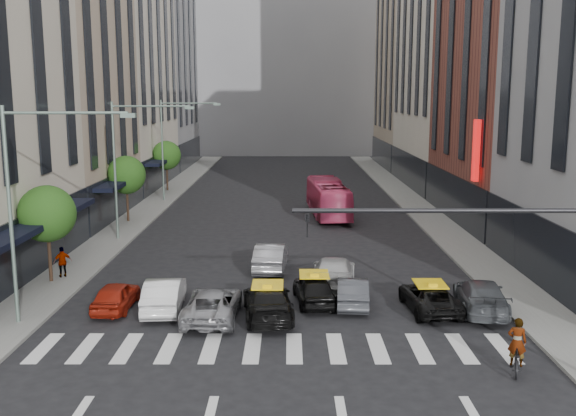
{
  "coord_description": "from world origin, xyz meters",
  "views": [
    {
      "loc": [
        0.39,
        -21.72,
        9.53
      ],
      "look_at": [
        0.35,
        9.74,
        4.0
      ],
      "focal_mm": 40.0,
      "sensor_mm": 36.0,
      "label": 1
    }
  ],
  "objects_px": {
    "taxi_left": "(268,301)",
    "taxi_center": "(314,289)",
    "streetlamp_far": "(173,136)",
    "pedestrian_far": "(63,262)",
    "car_white_front": "(164,294)",
    "streetlamp_mid": "(129,152)",
    "bus": "(328,198)",
    "motorcycle": "(516,359)",
    "car_red": "(116,296)",
    "streetlamp_near": "(32,186)"
  },
  "relations": [
    {
      "from": "car_white_front",
      "to": "taxi_left",
      "type": "distance_m",
      "value": 4.78
    },
    {
      "from": "streetlamp_near",
      "to": "motorcycle",
      "type": "distance_m",
      "value": 19.69
    },
    {
      "from": "streetlamp_far",
      "to": "taxi_left",
      "type": "relative_size",
      "value": 1.8
    },
    {
      "from": "streetlamp_near",
      "to": "taxi_center",
      "type": "bearing_deg",
      "value": 13.83
    },
    {
      "from": "car_white_front",
      "to": "taxi_left",
      "type": "bearing_deg",
      "value": 164.35
    },
    {
      "from": "streetlamp_mid",
      "to": "taxi_center",
      "type": "xyz_separation_m",
      "value": [
        11.61,
        -13.14,
        -5.21
      ]
    },
    {
      "from": "streetlamp_near",
      "to": "motorcycle",
      "type": "height_order",
      "value": "streetlamp_near"
    },
    {
      "from": "taxi_left",
      "to": "bus",
      "type": "relative_size",
      "value": 0.49
    },
    {
      "from": "streetlamp_near",
      "to": "taxi_center",
      "type": "xyz_separation_m",
      "value": [
        11.61,
        2.86,
        -5.21
      ]
    },
    {
      "from": "bus",
      "to": "car_red",
      "type": "bearing_deg",
      "value": 60.31
    },
    {
      "from": "taxi_left",
      "to": "taxi_center",
      "type": "bearing_deg",
      "value": -143.45
    },
    {
      "from": "streetlamp_far",
      "to": "pedestrian_far",
      "type": "bearing_deg",
      "value": -93.16
    },
    {
      "from": "taxi_center",
      "to": "taxi_left",
      "type": "bearing_deg",
      "value": 35.65
    },
    {
      "from": "taxi_left",
      "to": "taxi_center",
      "type": "xyz_separation_m",
      "value": [
        2.08,
        1.9,
        -0.03
      ]
    },
    {
      "from": "car_red",
      "to": "taxi_left",
      "type": "bearing_deg",
      "value": 172.83
    },
    {
      "from": "car_white_front",
      "to": "pedestrian_far",
      "type": "relative_size",
      "value": 2.8
    },
    {
      "from": "car_red",
      "to": "car_white_front",
      "type": "bearing_deg",
      "value": 179.48
    },
    {
      "from": "streetlamp_far",
      "to": "bus",
      "type": "bearing_deg",
      "value": -27.47
    },
    {
      "from": "streetlamp_near",
      "to": "taxi_left",
      "type": "bearing_deg",
      "value": 5.73
    },
    {
      "from": "streetlamp_far",
      "to": "taxi_left",
      "type": "xyz_separation_m",
      "value": [
        9.52,
        -31.04,
        -5.18
      ]
    },
    {
      "from": "taxi_center",
      "to": "bus",
      "type": "xyz_separation_m",
      "value": [
        1.97,
        22.08,
        0.74
      ]
    },
    {
      "from": "car_white_front",
      "to": "taxi_center",
      "type": "distance_m",
      "value": 6.83
    },
    {
      "from": "streetlamp_mid",
      "to": "streetlamp_far",
      "type": "bearing_deg",
      "value": 90.0
    },
    {
      "from": "streetlamp_near",
      "to": "bus",
      "type": "bearing_deg",
      "value": 61.43
    },
    {
      "from": "taxi_center",
      "to": "car_red",
      "type": "bearing_deg",
      "value": -1.32
    },
    {
      "from": "streetlamp_mid",
      "to": "pedestrian_far",
      "type": "distance_m",
      "value": 10.58
    },
    {
      "from": "motorcycle",
      "to": "streetlamp_near",
      "type": "bearing_deg",
      "value": 3.95
    },
    {
      "from": "streetlamp_far",
      "to": "car_red",
      "type": "xyz_separation_m",
      "value": [
        2.64,
        -29.99,
        -5.27
      ]
    },
    {
      "from": "car_white_front",
      "to": "pedestrian_far",
      "type": "xyz_separation_m",
      "value": [
        -6.24,
        4.82,
        0.21
      ]
    },
    {
      "from": "car_red",
      "to": "motorcycle",
      "type": "xyz_separation_m",
      "value": [
        15.71,
        -6.67,
        -0.14
      ]
    },
    {
      "from": "car_white_front",
      "to": "pedestrian_far",
      "type": "distance_m",
      "value": 7.89
    },
    {
      "from": "taxi_left",
      "to": "motorcycle",
      "type": "relative_size",
      "value": 2.64
    },
    {
      "from": "motorcycle",
      "to": "pedestrian_far",
      "type": "relative_size",
      "value": 1.18
    },
    {
      "from": "taxi_left",
      "to": "motorcycle",
      "type": "bearing_deg",
      "value": 141.77
    },
    {
      "from": "streetlamp_near",
      "to": "car_red",
      "type": "relative_size",
      "value": 2.4
    },
    {
      "from": "streetlamp_mid",
      "to": "streetlamp_far",
      "type": "relative_size",
      "value": 1.0
    },
    {
      "from": "streetlamp_far",
      "to": "pedestrian_far",
      "type": "relative_size",
      "value": 5.59
    },
    {
      "from": "car_white_front",
      "to": "taxi_left",
      "type": "relative_size",
      "value": 0.9
    },
    {
      "from": "streetlamp_near",
      "to": "bus",
      "type": "height_order",
      "value": "streetlamp_near"
    },
    {
      "from": "streetlamp_mid",
      "to": "taxi_center",
      "type": "height_order",
      "value": "streetlamp_mid"
    },
    {
      "from": "taxi_left",
      "to": "bus",
      "type": "bearing_deg",
      "value": -105.4
    },
    {
      "from": "streetlamp_near",
      "to": "motorcycle",
      "type": "xyz_separation_m",
      "value": [
        18.35,
        -4.65,
        -5.41
      ]
    },
    {
      "from": "streetlamp_far",
      "to": "car_red",
      "type": "relative_size",
      "value": 2.4
    },
    {
      "from": "motorcycle",
      "to": "pedestrian_far",
      "type": "bearing_deg",
      "value": -11.85
    },
    {
      "from": "streetlamp_near",
      "to": "pedestrian_far",
      "type": "distance_m",
      "value": 8.49
    },
    {
      "from": "streetlamp_far",
      "to": "pedestrian_far",
      "type": "height_order",
      "value": "streetlamp_far"
    },
    {
      "from": "taxi_center",
      "to": "motorcycle",
      "type": "bearing_deg",
      "value": 125.22
    },
    {
      "from": "streetlamp_mid",
      "to": "bus",
      "type": "relative_size",
      "value": 0.87
    },
    {
      "from": "pedestrian_far",
      "to": "streetlamp_far",
      "type": "bearing_deg",
      "value": -122.51
    },
    {
      "from": "streetlamp_near",
      "to": "motorcycle",
      "type": "relative_size",
      "value": 4.74
    }
  ]
}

